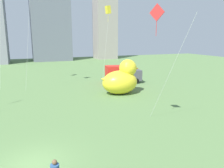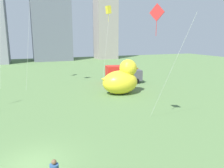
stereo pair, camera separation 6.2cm
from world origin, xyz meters
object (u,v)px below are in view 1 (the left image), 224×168
Objects in this scene: giant_inflatable_duck at (121,79)px; box_truck at (122,74)px; kite_yellow at (108,10)px; kite_red at (158,18)px.

giant_inflatable_duck is 6.91m from box_truck.
kite_yellow is at bearing 88.58° from giant_inflatable_duck.
kite_yellow is (0.13, 5.29, 9.25)m from giant_inflatable_duck.
kite_red is (-2.05, -11.42, 6.85)m from giant_inflatable_duck.
box_truck is (2.94, 6.24, -0.49)m from giant_inflatable_duck.
giant_inflatable_duck is 10.66m from kite_yellow.
kite_yellow is (-2.81, -0.95, 9.74)m from box_truck.
giant_inflatable_duck is 0.46× the size of kite_yellow.
giant_inflatable_duck is 0.56× the size of kite_red.
kite_red is 0.83× the size of kite_yellow.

